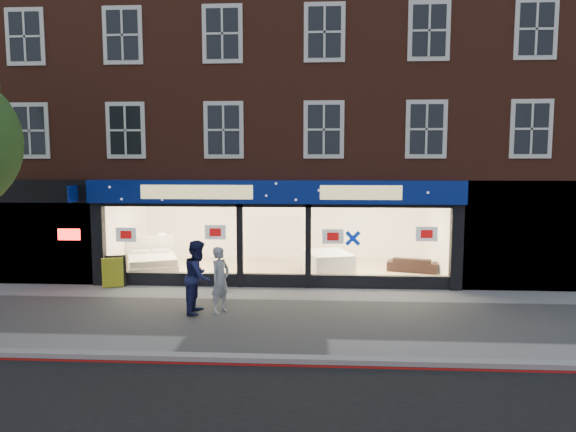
# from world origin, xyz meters

# --- Properties ---
(ground) EXTENTS (120.00, 120.00, 0.00)m
(ground) POSITION_xyz_m (0.00, 0.00, 0.00)
(ground) COLOR gray
(ground) RESTS_ON ground
(kerb_line) EXTENTS (60.00, 0.10, 0.01)m
(kerb_line) POSITION_xyz_m (0.00, -3.10, 0.01)
(kerb_line) COLOR #8C0A07
(kerb_line) RESTS_ON ground
(kerb_stone) EXTENTS (60.00, 0.25, 0.12)m
(kerb_stone) POSITION_xyz_m (0.00, -2.90, 0.06)
(kerb_stone) COLOR gray
(kerb_stone) RESTS_ON ground
(showroom_floor) EXTENTS (11.00, 4.50, 0.10)m
(showroom_floor) POSITION_xyz_m (0.00, 5.25, 0.05)
(showroom_floor) COLOR tan
(showroom_floor) RESTS_ON ground
(building) EXTENTS (19.00, 8.26, 10.30)m
(building) POSITION_xyz_m (-0.02, 6.93, 6.67)
(building) COLOR #5E2A1D
(building) RESTS_ON ground
(display_bed) EXTENTS (2.25, 2.44, 1.12)m
(display_bed) POSITION_xyz_m (-4.33, 4.55, 0.41)
(display_bed) COLOR beige
(display_bed) RESTS_ON showroom_floor
(bedside_table) EXTENTS (0.59, 0.59, 0.55)m
(bedside_table) POSITION_xyz_m (-4.40, 6.01, 0.38)
(bedside_table) COLOR brown
(bedside_table) RESTS_ON showroom_floor
(mattress_stack) EXTENTS (1.84, 2.07, 0.69)m
(mattress_stack) POSITION_xyz_m (1.69, 4.83, 0.44)
(mattress_stack) COLOR silver
(mattress_stack) RESTS_ON showroom_floor
(sofa) EXTENTS (1.80, 1.08, 0.49)m
(sofa) POSITION_xyz_m (4.60, 5.13, 0.35)
(sofa) COLOR black
(sofa) RESTS_ON showroom_floor
(a_board) EXTENTS (0.74, 0.62, 0.98)m
(a_board) POSITION_xyz_m (-4.90, 2.70, 0.49)
(a_board) COLOR gold
(a_board) RESTS_ON ground
(pedestrian_grey) EXTENTS (0.65, 0.74, 1.69)m
(pedestrian_grey) POSITION_xyz_m (-1.14, 0.31, 0.85)
(pedestrian_grey) COLOR #A3A6AB
(pedestrian_grey) RESTS_ON ground
(pedestrian_blue) EXTENTS (0.73, 0.92, 1.88)m
(pedestrian_blue) POSITION_xyz_m (-1.70, 0.25, 0.94)
(pedestrian_blue) COLOR #1A1E4B
(pedestrian_blue) RESTS_ON ground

